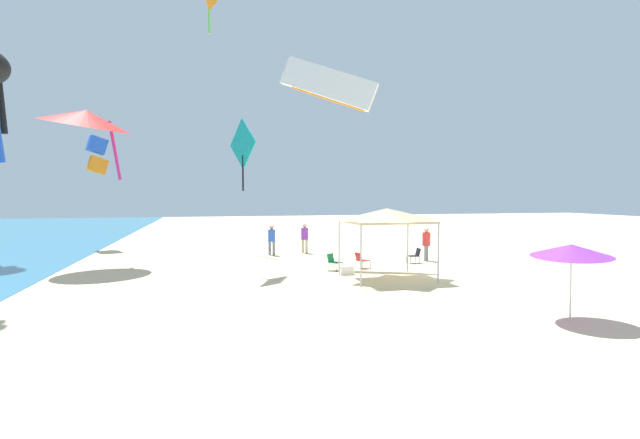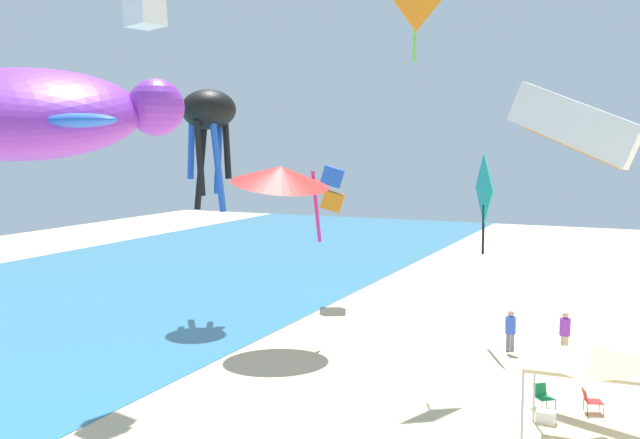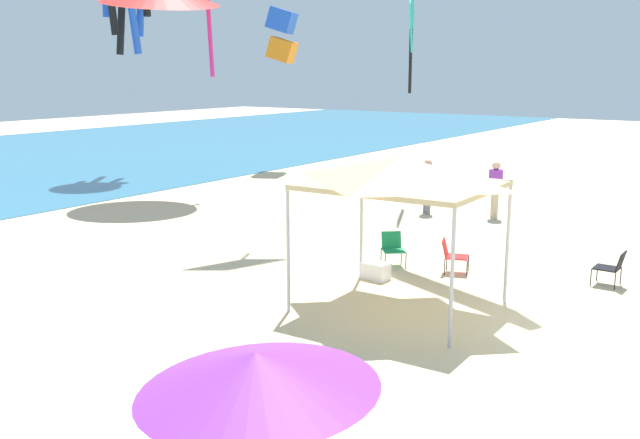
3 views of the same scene
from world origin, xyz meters
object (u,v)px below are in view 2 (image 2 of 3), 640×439
object	(u,v)px
canopy_tent	(591,355)
kite_parafoil_white	(572,124)
person_by_tent	(510,328)
kite_diamond_teal	(484,193)
person_near_umbrella	(565,330)
kite_box_blue	(333,189)
cooler_box	(546,417)
folding_chair_left_of_tent	(542,395)
folding_chair_right_of_tent	(590,399)
kite_turtle_purple	(29,113)
kite_octopus_black	(209,116)
kite_diamond_orange	(415,0)
kite_delta_red	(281,175)

from	to	relation	value
canopy_tent	kite_parafoil_white	world-z (taller)	kite_parafoil_white
person_by_tent	kite_diamond_teal	xyz separation A→B (m)	(1.60, 1.59, 5.67)
person_near_umbrella	kite_parafoil_white	size ratio (longest dim) A/B	0.38
kite_box_blue	cooler_box	bearing A→B (deg)	-155.75
folding_chair_left_of_tent	folding_chair_right_of_tent	bearing A→B (deg)	-33.35
canopy_tent	folding_chair_right_of_tent	world-z (taller)	canopy_tent
person_by_tent	kite_turtle_purple	size ratio (longest dim) A/B	0.34
folding_chair_left_of_tent	kite_box_blue	bearing A→B (deg)	95.16
canopy_tent	kite_octopus_black	xyz separation A→B (m)	(10.13, 19.63, 7.58)
kite_turtle_purple	kite_diamond_orange	bearing A→B (deg)	51.71
person_near_umbrella	kite_diamond_orange	xyz separation A→B (m)	(-3.27, 5.77, 13.54)
folding_chair_left_of_tent	kite_diamond_orange	size ratio (longest dim) A/B	0.21
kite_delta_red	canopy_tent	bearing A→B (deg)	101.67
canopy_tent	folding_chair_left_of_tent	bearing A→B (deg)	31.25
person_by_tent	kite_octopus_black	bearing A→B (deg)	-135.10
cooler_box	person_by_tent	world-z (taller)	person_by_tent
folding_chair_right_of_tent	kite_delta_red	bearing A→B (deg)	55.78
folding_chair_right_of_tent	kite_delta_red	xyz separation A→B (m)	(3.59, 13.43, 7.09)
person_by_tent	kite_octopus_black	distance (m)	18.30
kite_octopus_black	kite_diamond_orange	world-z (taller)	kite_diamond_orange
person_near_umbrella	kite_diamond_orange	size ratio (longest dim) A/B	0.48
kite_diamond_orange	person_near_umbrella	bearing A→B (deg)	-24.22
cooler_box	person_near_umbrella	distance (m)	8.29
canopy_tent	kite_octopus_black	world-z (taller)	kite_octopus_black
person_by_tent	kite_diamond_teal	distance (m)	6.11
cooler_box	kite_turtle_purple	distance (m)	18.31
cooler_box	kite_delta_red	size ratio (longest dim) A/B	0.10
canopy_tent	kite_diamond_orange	world-z (taller)	kite_diamond_orange
kite_delta_red	kite_octopus_black	world-z (taller)	kite_octopus_black
cooler_box	kite_delta_red	xyz separation A→B (m)	(5.10, 12.21, 7.36)
person_by_tent	kite_diamond_teal	bearing A→B (deg)	-176.62
cooler_box	kite_parafoil_white	world-z (taller)	kite_parafoil_white
person_near_umbrella	person_by_tent	xyz separation A→B (m)	(-0.54, 2.18, -0.02)
kite_diamond_teal	kite_box_blue	xyz separation A→B (m)	(4.93, 9.56, -0.34)
kite_diamond_teal	person_by_tent	bearing A→B (deg)	18.27
kite_delta_red	kite_box_blue	world-z (taller)	kite_delta_red
person_by_tent	kite_octopus_black	xyz separation A→B (m)	(0.98, 15.74, 9.29)
kite_diamond_teal	kite_parafoil_white	bearing A→B (deg)	11.15
canopy_tent	person_by_tent	distance (m)	10.08
person_by_tent	kite_box_blue	bearing A→B (deg)	-161.88
kite_diamond_teal	kite_box_blue	size ratio (longest dim) A/B	1.71
person_near_umbrella	person_by_tent	size ratio (longest dim) A/B	1.02
person_by_tent	kite_turtle_purple	distance (m)	23.70
folding_chair_right_of_tent	kite_diamond_teal	bearing A→B (deg)	15.06
person_by_tent	kite_octopus_black	world-z (taller)	kite_octopus_black
folding_chair_left_of_tent	person_near_umbrella	world-z (taller)	person_near_umbrella
folding_chair_right_of_tent	kite_parafoil_white	size ratio (longest dim) A/B	0.16
canopy_tent	person_near_umbrella	size ratio (longest dim) A/B	1.91
kite_octopus_black	kite_parafoil_white	size ratio (longest dim) A/B	1.26
kite_box_blue	kite_diamond_orange	size ratio (longest dim) A/B	0.67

